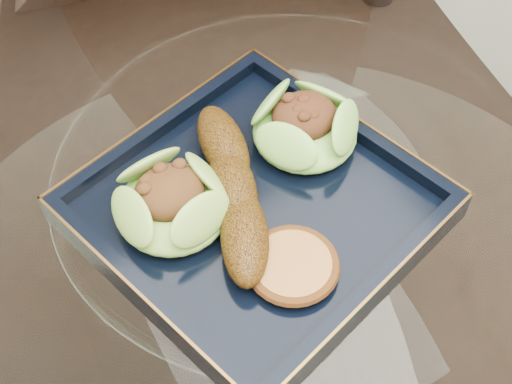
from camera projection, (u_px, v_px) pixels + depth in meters
dining_table at (289, 295)px, 0.79m from camera, size 1.13×1.13×0.77m
dining_chair at (247, 98)px, 0.96m from camera, size 0.57×0.57×1.08m
navy_plate at (256, 212)px, 0.64m from camera, size 0.34×0.34×0.02m
lettuce_wrap_left at (172, 204)px, 0.61m from camera, size 0.12×0.12×0.04m
lettuce_wrap_right at (305, 128)px, 0.66m from camera, size 0.11×0.11×0.04m
roasted_plantain at (233, 189)px, 0.62m from camera, size 0.10×0.19×0.04m
crumb_patty at (293, 266)px, 0.59m from camera, size 0.07×0.07×0.01m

